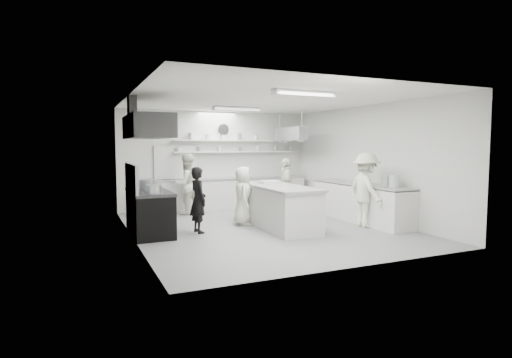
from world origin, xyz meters
name	(u,v)px	position (x,y,z in m)	size (l,w,h in m)	color
floor	(264,228)	(0.00, 0.00, -0.01)	(6.00, 7.00, 0.02)	gray
ceiling	(264,100)	(0.00, 0.00, 3.01)	(6.00, 7.00, 0.02)	silver
wall_back	(217,160)	(0.00, 3.50, 1.50)	(6.00, 0.04, 3.00)	silver
wall_front	(358,174)	(0.00, -3.50, 1.50)	(6.00, 0.04, 3.00)	silver
wall_left	(132,167)	(-3.00, 0.00, 1.50)	(0.04, 7.00, 3.00)	silver
wall_right	(367,162)	(3.00, 0.00, 1.50)	(0.04, 7.00, 3.00)	silver
stove	(150,214)	(-2.60, 0.40, 0.45)	(0.80, 1.80, 0.90)	black
exhaust_hood	(148,127)	(-2.60, 0.40, 2.35)	(0.85, 2.00, 0.50)	#303031
back_counter	(229,194)	(0.30, 3.20, 0.46)	(5.00, 0.60, 0.92)	silver
shelf_lower	(239,152)	(0.70, 3.37, 1.75)	(4.20, 0.26, 0.04)	silver
shelf_upper	(239,141)	(0.70, 3.37, 2.10)	(4.20, 0.26, 0.04)	silver
pass_through_window	(176,162)	(-1.30, 3.48, 1.45)	(1.30, 0.04, 1.00)	black
wall_clock	(223,129)	(0.20, 3.46, 2.45)	(0.32, 0.32, 0.05)	silver
right_counter	(360,203)	(2.65, -0.20, 0.47)	(0.74, 3.30, 0.94)	silver
pot_rack	(290,134)	(2.00, 2.40, 2.30)	(0.30, 1.60, 0.40)	#A1A5AC
light_fixture_front	(304,94)	(0.00, -1.80, 2.94)	(1.30, 0.25, 0.10)	silver
light_fixture_rear	(236,109)	(0.00, 1.80, 2.94)	(1.30, 0.25, 0.10)	silver
prep_island	(278,208)	(0.31, -0.13, 0.48)	(0.97, 2.59, 0.95)	silver
stove_pot	(148,186)	(-2.60, 0.48, 1.06)	(0.36, 0.36, 0.30)	#A1A5AC
cook_stove	(198,200)	(-1.58, 0.08, 0.74)	(0.54, 0.35, 1.47)	black
cook_back	(186,184)	(-1.20, 2.62, 0.86)	(0.83, 0.65, 1.72)	silver
cook_island_left	(243,196)	(-0.32, 0.55, 0.72)	(0.70, 0.45, 1.43)	silver
cook_island_right	(286,187)	(1.21, 1.17, 0.80)	(0.94, 0.39, 1.60)	silver
cook_right	(366,190)	(2.26, -0.90, 0.89)	(1.15, 0.66, 1.78)	silver
bowl_island_a	(263,184)	(0.24, 0.61, 0.99)	(0.28, 0.28, 0.07)	#A1A5AC
bowl_island_b	(297,188)	(0.52, -0.66, 0.98)	(0.19, 0.19, 0.06)	silver
bowl_right	(353,183)	(2.54, -0.02, 0.97)	(0.26, 0.26, 0.06)	silver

